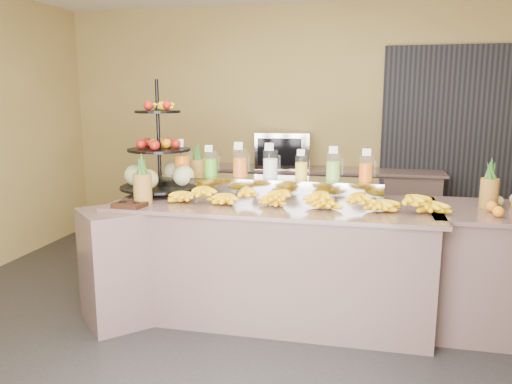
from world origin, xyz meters
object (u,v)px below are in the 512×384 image
(banana_heap, at_px, (302,195))
(fruit_stand, at_px, (165,165))
(condiment_caddy, at_px, (130,205))
(oven_warmer, at_px, (283,150))
(pitcher_tray, at_px, (270,186))

(banana_heap, relative_size, fruit_stand, 2.22)
(condiment_caddy, bearing_deg, fruit_stand, 84.99)
(oven_warmer, bearing_deg, fruit_stand, -118.68)
(pitcher_tray, distance_m, condiment_caddy, 1.17)
(pitcher_tray, xyz_separation_m, banana_heap, (0.31, -0.36, 0.01))
(banana_heap, distance_m, oven_warmer, 2.10)
(banana_heap, xyz_separation_m, fruit_stand, (-1.21, 0.26, 0.16))
(pitcher_tray, distance_m, oven_warmer, 1.68)
(pitcher_tray, height_order, condiment_caddy, pitcher_tray)
(fruit_stand, relative_size, condiment_caddy, 4.26)
(banana_heap, xyz_separation_m, condiment_caddy, (-1.26, -0.32, -0.07))
(pitcher_tray, height_order, banana_heap, banana_heap)
(fruit_stand, xyz_separation_m, oven_warmer, (0.72, 1.78, -0.04))
(pitcher_tray, relative_size, oven_warmer, 3.01)
(fruit_stand, bearing_deg, condiment_caddy, -106.95)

